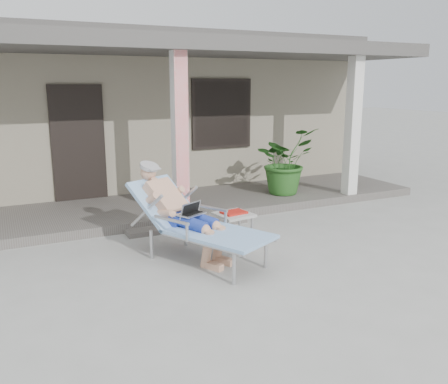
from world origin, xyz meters
TOP-DOWN VIEW (x-y plane):
  - ground at (0.00, 0.00)m, footprint 60.00×60.00m
  - house at (0.00, 6.50)m, footprint 10.40×5.40m
  - porch_deck at (0.00, 3.00)m, footprint 10.00×2.00m
  - porch_overhang at (0.00, 2.95)m, footprint 10.00×2.30m
  - porch_step at (0.00, 1.85)m, footprint 2.00×0.30m
  - lounger at (-0.47, 0.62)m, footprint 1.55×2.09m
  - side_table at (0.39, 1.00)m, footprint 0.55×0.55m
  - potted_palm at (2.38, 2.75)m, footprint 1.36×1.25m

SIDE VIEW (x-z plane):
  - ground at x=0.00m, z-range 0.00..0.00m
  - porch_step at x=0.00m, z-range 0.00..0.07m
  - porch_deck at x=0.00m, z-range 0.00..0.15m
  - side_table at x=0.39m, z-range 0.15..0.59m
  - potted_palm at x=2.38m, z-range 0.15..1.43m
  - lounger at x=-0.47m, z-range 0.15..1.47m
  - house at x=0.00m, z-range 0.02..3.32m
  - porch_overhang at x=0.00m, z-range 1.36..4.21m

